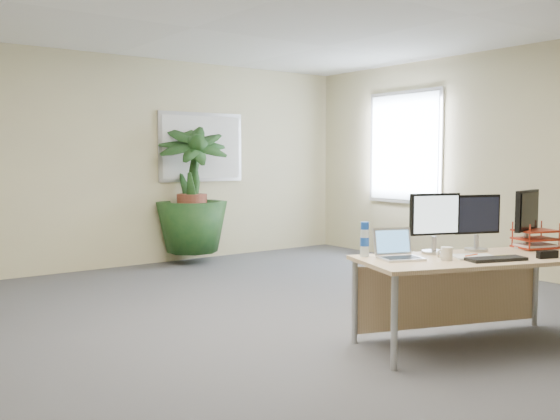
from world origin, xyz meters
TOP-DOWN VIEW (x-y plane):
  - floor at (0.00, 0.00)m, footprint 8.00×8.00m
  - back_wall at (0.00, 4.00)m, footprint 7.00×0.04m
  - whiteboard at (1.20, 3.97)m, footprint 1.30×0.04m
  - window at (3.47, 2.30)m, footprint 0.04×1.30m
  - desk at (0.82, -0.72)m, footprint 1.89×1.27m
  - floor_plant at (0.90, 3.70)m, footprint 1.06×1.06m
  - monitor_left at (0.69, -0.51)m, footprint 0.40×0.19m
  - monitor_right at (1.07, -0.62)m, footprint 0.39×0.18m
  - monitor_dark at (1.49, -0.79)m, footprint 0.42×0.19m
  - laptop at (0.28, -0.51)m, footprint 0.37×0.35m
  - keyboard at (0.77, -1.00)m, footprint 0.46×0.28m
  - coffee_mug at (0.50, -0.78)m, footprint 0.12×0.09m
  - spiral_notebook at (0.76, -0.83)m, footprint 0.38×0.36m
  - orange_pen at (0.75, -0.81)m, footprint 0.15×0.02m
  - yellow_highlighter at (0.94, -0.93)m, footprint 0.12×0.05m
  - water_bottle at (0.15, -0.30)m, footprint 0.07×0.07m
  - letter_tray at (1.54, -0.84)m, footprint 0.37×0.33m
  - stapler at (1.16, -1.17)m, footprint 0.17×0.10m

SIDE VIEW (x-z plane):
  - floor at x=0.00m, z-range 0.00..0.00m
  - desk at x=0.82m, z-range 0.20..0.87m
  - spiral_notebook at x=0.76m, z-range 0.67..0.68m
  - yellow_highlighter at x=0.94m, z-range 0.67..0.69m
  - keyboard at x=0.77m, z-range 0.67..0.69m
  - orange_pen at x=0.75m, z-range 0.68..0.69m
  - stapler at x=1.16m, z-range 0.67..0.72m
  - coffee_mug at x=0.50m, z-range 0.67..0.77m
  - laptop at x=0.28m, z-range 0.62..0.83m
  - letter_tray at x=1.54m, z-range 0.66..0.81m
  - floor_plant at x=0.90m, z-range 0.00..1.50m
  - water_bottle at x=0.15m, z-range 0.66..0.92m
  - monitor_right at x=1.07m, z-range 0.70..1.15m
  - monitor_left at x=0.69m, z-range 0.70..1.17m
  - monitor_dark at x=1.49m, z-range 0.70..1.18m
  - back_wall at x=0.00m, z-range 0.00..2.70m
  - whiteboard at x=1.20m, z-range 1.07..2.02m
  - window at x=3.47m, z-range 0.77..2.33m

